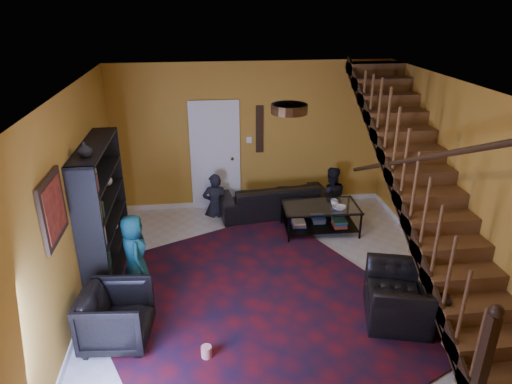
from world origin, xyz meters
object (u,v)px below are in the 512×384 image
(armchair_left, at_px, (117,316))
(coffee_table, at_px, (320,216))
(bookshelf, at_px, (104,214))
(armchair_right, at_px, (403,297))
(sofa, at_px, (274,198))

(armchair_left, bearing_deg, coffee_table, -46.08)
(bookshelf, distance_m, coffee_table, 3.63)
(bookshelf, bearing_deg, coffee_table, 13.81)
(coffee_table, bearing_deg, armchair_right, -79.83)
(bookshelf, relative_size, armchair_left, 2.53)
(armchair_left, bearing_deg, bookshelf, 18.13)
(coffee_table, bearing_deg, bookshelf, -166.19)
(sofa, distance_m, armchair_right, 3.50)
(armchair_right, distance_m, coffee_table, 2.50)
(coffee_table, bearing_deg, armchair_left, -141.72)
(sofa, xyz_separation_m, coffee_table, (0.69, -0.85, -0.01))
(armchair_right, bearing_deg, coffee_table, -154.34)
(bookshelf, height_order, armchair_left, bookshelf)
(sofa, bearing_deg, coffee_table, 122.10)
(sofa, height_order, armchair_left, armchair_left)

